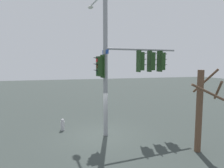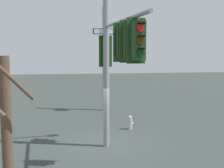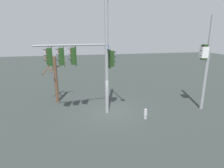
# 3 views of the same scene
# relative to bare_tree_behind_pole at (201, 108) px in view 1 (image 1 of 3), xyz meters

# --- Properties ---
(ground_plane) EXTENTS (80.00, 80.00, 0.00)m
(ground_plane) POSITION_rel_bare_tree_behind_pole_xyz_m (3.23, 4.10, -2.11)
(ground_plane) COLOR #343C38
(main_signal_pole_assembly) EXTENTS (3.88, 5.33, 8.60)m
(main_signal_pole_assembly) POSITION_rel_bare_tree_behind_pole_xyz_m (3.51, 2.69, 2.42)
(main_signal_pole_assembly) COLOR gray
(main_signal_pole_assembly) RESTS_ON ground
(bare_tree_behind_pole) EXTENTS (1.89, 1.98, 3.97)m
(bare_tree_behind_pole) POSITION_rel_bare_tree_behind_pole_xyz_m (0.00, 0.00, 0.00)
(bare_tree_behind_pole) COLOR brown
(bare_tree_behind_pole) RESTS_ON ground
(fire_hydrant_fallback) EXTENTS (0.38, 0.24, 0.73)m
(fire_hydrant_fallback) POSITION_rel_bare_tree_behind_pole_xyz_m (4.81, 6.23, -1.76)
(fire_hydrant_fallback) COLOR #B2B2B7
(fire_hydrant_fallback) RESTS_ON ground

